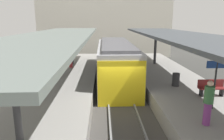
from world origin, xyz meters
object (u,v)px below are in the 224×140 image
object	(u,v)px
passenger_near_bench	(208,102)
platform_bench	(211,87)
commuter_train	(116,62)
passenger_mid_platform	(71,57)
platform_sign	(216,74)
litter_bin	(176,80)

from	to	relation	value
passenger_near_bench	platform_bench	bearing A→B (deg)	60.42
commuter_train	passenger_mid_platform	size ratio (longest dim) A/B	6.02
passenger_near_bench	passenger_mid_platform	size ratio (longest dim) A/B	1.04
platform_sign	passenger_near_bench	world-z (taller)	platform_sign
platform_bench	platform_sign	bearing A→B (deg)	-115.06
litter_bin	commuter_train	bearing A→B (deg)	131.10
platform_bench	litter_bin	bearing A→B (deg)	126.30
platform_bench	passenger_mid_platform	bearing A→B (deg)	139.22
litter_bin	passenger_mid_platform	bearing A→B (deg)	142.30
platform_sign	passenger_mid_platform	xyz separation A→B (m)	(-7.69, 8.98, -0.74)
passenger_mid_platform	platform_sign	bearing A→B (deg)	-49.45
commuter_train	platform_bench	xyz separation A→B (m)	(4.72, -5.68, -0.26)
litter_bin	platform_bench	bearing A→B (deg)	-53.70
commuter_train	platform_sign	distance (m)	8.39
passenger_near_bench	commuter_train	bearing A→B (deg)	108.39
platform_bench	passenger_near_bench	size ratio (longest dim) A/B	0.80
commuter_train	passenger_mid_platform	xyz separation A→B (m)	(-3.76, 1.63, 0.15)
commuter_train	platform_bench	size ratio (longest dim) A/B	7.28
litter_bin	passenger_near_bench	xyz separation A→B (m)	(-0.49, -4.90, 0.52)
commuter_train	platform_bench	distance (m)	7.39
commuter_train	litter_bin	bearing A→B (deg)	-48.90
platform_bench	litter_bin	size ratio (longest dim) A/B	1.75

